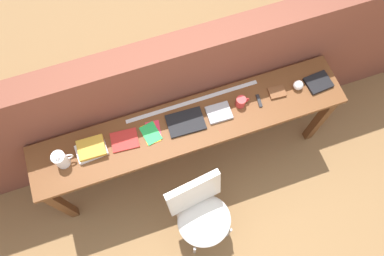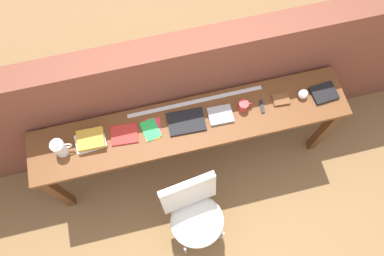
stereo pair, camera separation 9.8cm
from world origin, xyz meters
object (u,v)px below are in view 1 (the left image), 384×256
(pitcher_white, at_px, (61,160))
(book_open_centre, at_px, (186,122))
(mug, at_px, (241,102))
(leather_journal_brown, at_px, (277,92))
(multitool_folded, at_px, (259,101))
(pamphlet_pile_colourful, at_px, (151,132))
(sports_ball_small, at_px, (298,85))
(magazine_cycling, at_px, (125,140))
(book_repair_rightmost, at_px, (318,83))
(chair_white_moulded, at_px, (201,211))
(book_stack_leftmost, at_px, (91,149))

(pitcher_white, distance_m, book_open_centre, 0.95)
(mug, xyz_separation_m, leather_journal_brown, (0.31, -0.00, -0.03))
(multitool_folded, bearing_deg, pitcher_white, 179.97)
(multitool_folded, bearing_deg, pamphlet_pile_colourful, 178.59)
(book_open_centre, xyz_separation_m, sports_ball_small, (0.94, 0.00, 0.03))
(pamphlet_pile_colourful, bearing_deg, multitool_folded, -1.41)
(leather_journal_brown, bearing_deg, pamphlet_pile_colourful, -175.55)
(magazine_cycling, bearing_deg, book_repair_rightmost, 3.47)
(magazine_cycling, xyz_separation_m, multitool_folded, (1.09, -0.02, -0.00))
(pamphlet_pile_colourful, bearing_deg, pitcher_white, -178.25)
(chair_white_moulded, xyz_separation_m, mug, (0.55, 0.63, 0.40))
(pamphlet_pile_colourful, distance_m, multitool_folded, 0.88)
(book_open_centre, height_order, leather_journal_brown, leather_journal_brown)
(chair_white_moulded, xyz_separation_m, multitool_folded, (0.70, 0.61, 0.36))
(mug, distance_m, multitool_folded, 0.15)
(pamphlet_pile_colourful, xyz_separation_m, sports_ball_small, (1.22, -0.01, 0.03))
(chair_white_moulded, distance_m, mug, 0.93)
(pitcher_white, xyz_separation_m, sports_ball_small, (1.89, 0.01, -0.04))
(book_stack_leftmost, xyz_separation_m, leather_journal_brown, (1.50, -0.00, -0.02))
(mug, xyz_separation_m, multitool_folded, (0.15, -0.02, -0.04))
(chair_white_moulded, xyz_separation_m, book_open_centre, (0.09, 0.62, 0.36))
(book_open_centre, bearing_deg, leather_journal_brown, 3.05)
(pitcher_white, height_order, book_stack_leftmost, pitcher_white)
(chair_white_moulded, relative_size, book_stack_leftmost, 3.83)
(book_repair_rightmost, bearing_deg, pamphlet_pile_colourful, 174.43)
(chair_white_moulded, distance_m, book_open_centre, 0.73)
(pamphlet_pile_colourful, xyz_separation_m, book_repair_rightmost, (1.39, -0.03, 0.01))
(pamphlet_pile_colourful, xyz_separation_m, mug, (0.73, 0.00, 0.04))
(chair_white_moulded, relative_size, multitool_folded, 8.10)
(chair_white_moulded, bearing_deg, sports_ball_small, 31.13)
(book_open_centre, relative_size, leather_journal_brown, 2.18)
(mug, relative_size, multitool_folded, 1.00)
(multitool_folded, relative_size, book_repair_rightmost, 0.56)
(chair_white_moulded, relative_size, book_repair_rightmost, 4.56)
(pitcher_white, bearing_deg, mug, 0.91)
(chair_white_moulded, distance_m, book_stack_leftmost, 0.98)
(pitcher_white, height_order, book_repair_rightmost, pitcher_white)
(book_repair_rightmost, bearing_deg, book_open_centre, 174.59)
(pitcher_white, xyz_separation_m, multitool_folded, (1.56, -0.00, -0.07))
(pamphlet_pile_colourful, bearing_deg, chair_white_moulded, -73.78)
(book_open_centre, relative_size, multitool_folded, 2.58)
(pitcher_white, xyz_separation_m, leather_journal_brown, (1.72, 0.02, -0.07))
(book_stack_leftmost, height_order, mug, mug)
(book_stack_leftmost, height_order, book_repair_rightmost, book_stack_leftmost)
(chair_white_moulded, distance_m, sports_ball_small, 1.27)
(chair_white_moulded, relative_size, pamphlet_pile_colourful, 4.60)
(book_stack_leftmost, distance_m, book_open_centre, 0.73)
(mug, bearing_deg, pitcher_white, -179.09)
(chair_white_moulded, relative_size, book_open_centre, 3.14)
(pamphlet_pile_colourful, xyz_separation_m, leather_journal_brown, (1.04, 0.00, 0.01))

